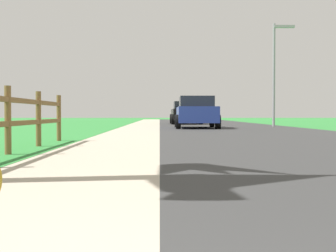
% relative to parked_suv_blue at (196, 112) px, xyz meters
% --- Properties ---
extents(ground_plane, '(120.00, 120.00, 0.00)m').
position_rel_parked_suv_blue_xyz_m(ground_plane, '(-1.77, 1.84, -0.77)').
color(ground_plane, '#2F8437').
extents(road_asphalt, '(7.00, 66.00, 0.01)m').
position_rel_parked_suv_blue_xyz_m(road_asphalt, '(1.73, 3.84, -0.76)').
color(road_asphalt, '#343434').
rests_on(road_asphalt, ground).
extents(curb_concrete, '(6.00, 66.00, 0.01)m').
position_rel_parked_suv_blue_xyz_m(curb_concrete, '(-4.77, 3.84, -0.76)').
color(curb_concrete, '#B8AB94').
rests_on(curb_concrete, ground).
extents(grass_verge, '(5.00, 66.00, 0.00)m').
position_rel_parked_suv_blue_xyz_m(grass_verge, '(-6.27, 3.84, -0.76)').
color(grass_verge, '#2F8437').
rests_on(grass_verge, ground).
extents(parked_suv_blue, '(2.07, 4.62, 1.53)m').
position_rel_parked_suv_blue_xyz_m(parked_suv_blue, '(0.00, 0.00, 0.00)').
color(parked_suv_blue, navy).
rests_on(parked_suv_blue, ground).
extents(parked_car_black, '(2.06, 4.67, 1.51)m').
position_rel_parked_suv_blue_xyz_m(parked_car_black, '(-0.01, 9.25, -0.01)').
color(parked_car_black, black).
rests_on(parked_car_black, ground).
extents(street_lamp, '(1.17, 0.20, 5.54)m').
position_rel_parked_suv_blue_xyz_m(street_lamp, '(4.51, 2.62, 2.58)').
color(street_lamp, gray).
rests_on(street_lamp, ground).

